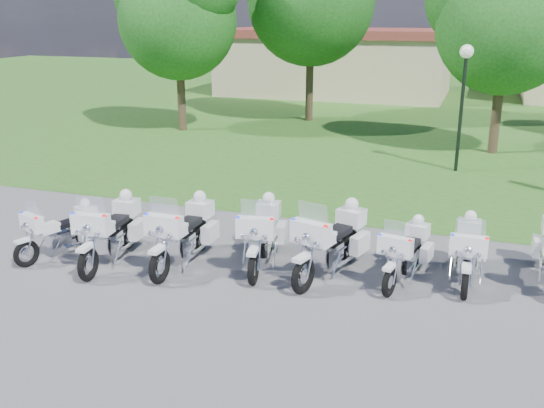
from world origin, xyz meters
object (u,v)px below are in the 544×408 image
(motorcycle_0, at_px, (62,229))
(motorcycle_4, at_px, (332,241))
(motorcycle_6, at_px, (468,250))
(lamp_post, at_px, (464,77))
(motorcycle_3, at_px, (263,233))
(motorcycle_1, at_px, (111,230))
(motorcycle_2, at_px, (184,232))
(motorcycle_5, at_px, (406,251))

(motorcycle_0, distance_m, motorcycle_4, 5.93)
(motorcycle_6, height_order, lamp_post, lamp_post)
(motorcycle_3, height_order, motorcycle_6, motorcycle_3)
(motorcycle_0, distance_m, motorcycle_1, 1.25)
(motorcycle_0, height_order, motorcycle_6, motorcycle_6)
(motorcycle_1, xyz_separation_m, motorcycle_6, (7.23, 1.51, -0.07))
(motorcycle_2, bearing_deg, motorcycle_1, 14.27)
(motorcycle_5, distance_m, motorcycle_6, 1.22)
(motorcycle_1, relative_size, lamp_post, 0.60)
(motorcycle_6, bearing_deg, motorcycle_5, 18.60)
(motorcycle_4, height_order, motorcycle_5, motorcycle_4)
(motorcycle_1, bearing_deg, motorcycle_0, -3.57)
(motorcycle_1, xyz_separation_m, motorcycle_3, (3.11, 0.90, -0.01))
(motorcycle_1, height_order, motorcycle_6, motorcycle_1)
(lamp_post, bearing_deg, motorcycle_0, -126.43)
(motorcycle_3, relative_size, motorcycle_5, 1.16)
(motorcycle_2, relative_size, motorcycle_3, 1.03)
(motorcycle_1, relative_size, motorcycle_5, 1.18)
(motorcycle_4, bearing_deg, motorcycle_0, 24.47)
(motorcycle_4, xyz_separation_m, lamp_post, (1.94, 9.63, 2.41))
(motorcycle_2, xyz_separation_m, motorcycle_5, (4.54, 0.72, -0.11))
(motorcycle_5, bearing_deg, motorcycle_1, 21.80)
(motorcycle_0, xyz_separation_m, motorcycle_3, (4.35, 0.96, 0.11))
(motorcycle_1, bearing_deg, motorcycle_5, -176.33)
(motorcycle_0, distance_m, lamp_post, 13.37)
(motorcycle_3, distance_m, motorcycle_6, 4.16)
(motorcycle_2, distance_m, lamp_post, 11.55)
(motorcycle_4, relative_size, motorcycle_6, 1.13)
(motorcycle_0, height_order, motorcycle_2, motorcycle_2)
(motorcycle_4, height_order, motorcycle_6, motorcycle_4)
(motorcycle_0, height_order, motorcycle_3, motorcycle_3)
(motorcycle_1, relative_size, motorcycle_3, 1.02)
(motorcycle_4, bearing_deg, motorcycle_1, 26.06)
(motorcycle_2, xyz_separation_m, lamp_post, (5.02, 10.12, 2.43))
(motorcycle_4, xyz_separation_m, motorcycle_6, (2.61, 0.64, -0.10))
(motorcycle_4, distance_m, motorcycle_6, 2.69)
(motorcycle_3, bearing_deg, motorcycle_1, 6.04)
(motorcycle_1, xyz_separation_m, motorcycle_5, (6.08, 1.10, -0.10))
(motorcycle_2, relative_size, lamp_post, 0.61)
(motorcycle_2, bearing_deg, motorcycle_0, 9.49)
(motorcycle_0, relative_size, motorcycle_6, 0.89)
(motorcycle_0, bearing_deg, motorcycle_2, -151.63)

